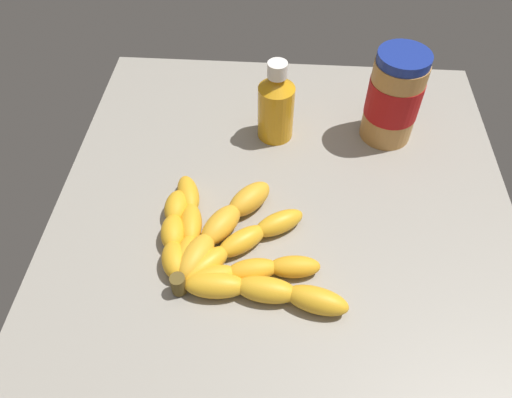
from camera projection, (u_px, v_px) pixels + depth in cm
name	position (u px, v px, depth cm)	size (l,w,h in cm)	color
ground_plane	(283.00, 223.00, 73.56)	(76.98, 68.61, 3.93)	gray
banana_bunch	(225.00, 247.00, 66.34)	(22.89, 26.36, 3.71)	gold
peanut_butter_jar	(394.00, 97.00, 77.55)	(8.60, 8.60, 15.76)	#BF8442
honey_bottle	(276.00, 105.00, 78.74)	(5.93, 5.93, 14.19)	orange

